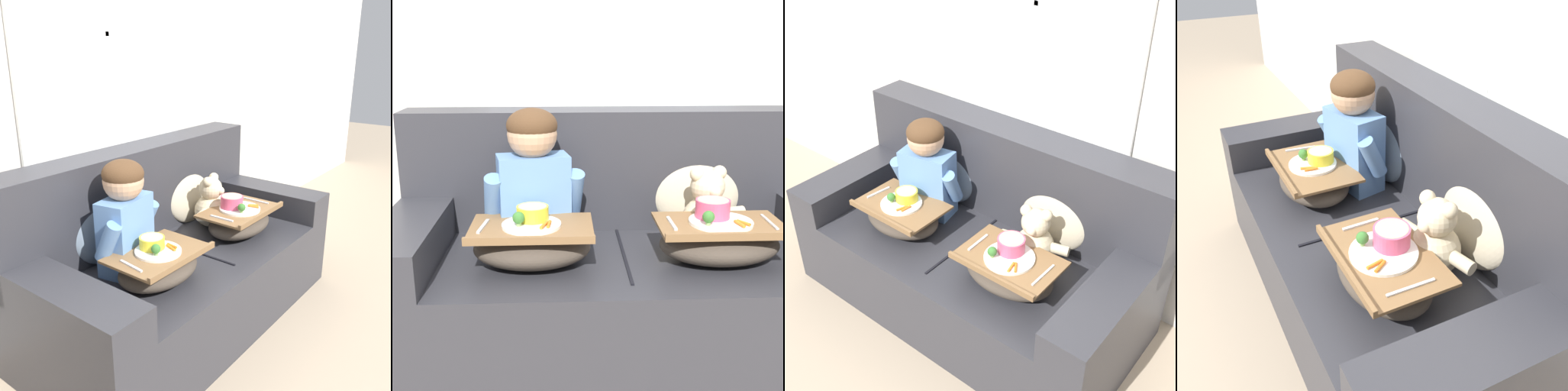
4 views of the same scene
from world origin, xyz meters
The scene contains 9 objects.
ground_plane centered at (0.00, 0.00, 0.00)m, with size 14.00×14.00×0.00m, color tan.
wall_back_with_window centered at (0.00, 0.56, 1.31)m, with size 8.00×0.08×2.60m.
couch centered at (0.00, 0.07, 0.34)m, with size 1.84×0.89×0.95m.
throw_pillow_behind_child centered at (-0.35, 0.25, 0.62)m, with size 0.40×0.19×0.41m.
throw_pillow_behind_teddy centered at (0.35, 0.25, 0.62)m, with size 0.40×0.19×0.42m.
child_figure centered at (-0.35, 0.07, 0.74)m, with size 0.41×0.23×0.56m.
teddy_bear centered at (0.35, 0.07, 0.57)m, with size 0.35×0.25×0.32m.
lap_tray_child centered at (-0.35, -0.14, 0.52)m, with size 0.45×0.32×0.22m.
lap_tray_teddy centered at (0.35, -0.14, 0.52)m, with size 0.47×0.31×0.23m.
Camera 3 is at (1.44, -1.71, 2.19)m, focal length 50.00 mm.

